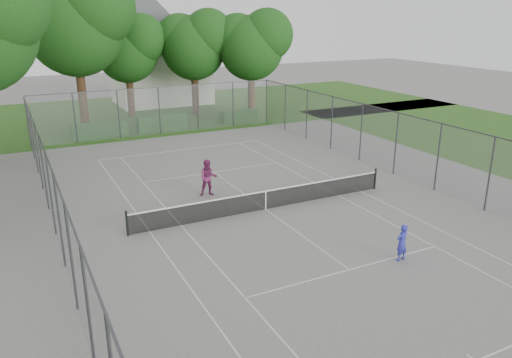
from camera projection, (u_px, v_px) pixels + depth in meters
name	position (u px, v px, depth m)	size (l,w,h in m)	color
ground	(266.00, 210.00, 23.17)	(120.00, 120.00, 0.00)	slate
grass_far	(132.00, 113.00, 45.20)	(60.00, 20.00, 0.00)	#244C15
court_markings	(266.00, 209.00, 23.17)	(11.03, 23.83, 0.01)	silver
tennis_net	(266.00, 199.00, 23.01)	(12.87, 0.10, 1.10)	black
perimeter_fence	(266.00, 173.00, 22.60)	(18.08, 34.08, 3.52)	#38383D
tree_far_left	(76.00, 19.00, 36.87)	(8.33, 7.61, 11.98)	#3A2415
tree_far_midleft	(128.00, 46.00, 42.10)	(6.05, 5.52, 8.69)	#3A2415
tree_far_midright	(195.00, 42.00, 42.82)	(6.32, 5.77, 9.08)	#3A2415
tree_far_right	(252.00, 43.00, 42.45)	(6.33, 5.78, 9.09)	#3A2415
hedge_left	(100.00, 130.00, 36.62)	(3.96, 1.19, 0.99)	#1D4E19
hedge_mid	(162.00, 122.00, 38.63)	(3.80, 1.08, 1.19)	#1D4E19
hedge_right	(239.00, 116.00, 41.72)	(3.12, 1.14, 0.94)	#1D4E19
house	(160.00, 58.00, 49.18)	(8.77, 6.80, 10.92)	white
girl_player	(402.00, 243.00, 18.24)	(0.52, 0.34, 1.42)	#2F30B0
woman_player	(208.00, 178.00, 24.68)	(0.90, 0.70, 1.85)	#7C295A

